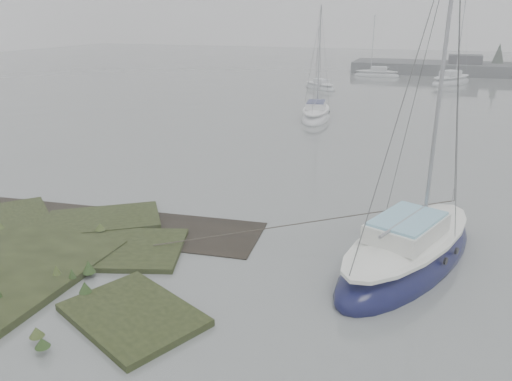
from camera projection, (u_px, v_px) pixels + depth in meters
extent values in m
plane|color=slate|center=(340.00, 111.00, 39.97)|extent=(160.00, 160.00, 0.00)
cube|color=#424247|center=(465.00, 64.00, 63.78)|extent=(4.00, 3.00, 2.20)
cone|color=#384238|center=(498.00, 57.00, 64.00)|extent=(2.00, 2.00, 3.50)
ellipsoid|color=#0D0F36|center=(408.00, 260.00, 15.50)|extent=(5.07, 8.02, 1.85)
ellipsoid|color=silver|center=(410.00, 238.00, 15.25)|extent=(4.25, 6.92, 0.52)
cube|color=silver|center=(407.00, 228.00, 14.86)|extent=(2.46, 3.03, 0.54)
cube|color=#7DB5CB|center=(408.00, 219.00, 14.76)|extent=(2.28, 2.79, 0.09)
cylinder|color=#939399|center=(442.00, 78.00, 14.37)|extent=(0.12, 0.12, 8.72)
cylinder|color=#939399|center=(405.00, 221.00, 14.61)|extent=(1.19, 2.88, 0.10)
ellipsoid|color=silver|center=(316.00, 117.00, 37.15)|extent=(2.79, 6.32, 1.48)
ellipsoid|color=white|center=(316.00, 109.00, 36.95)|extent=(2.29, 5.49, 0.42)
cube|color=white|center=(316.00, 105.00, 36.59)|extent=(1.57, 2.25, 0.44)
cube|color=#171C4A|center=(316.00, 102.00, 36.51)|extent=(1.46, 2.06, 0.07)
cylinder|color=#939399|center=(319.00, 56.00, 36.41)|extent=(0.10, 0.10, 6.98)
cylinder|color=#939399|center=(316.00, 102.00, 36.35)|extent=(0.40, 2.43, 0.08)
ellipsoid|color=silver|center=(320.00, 88.00, 52.12)|extent=(4.55, 4.23, 1.14)
ellipsoid|color=white|center=(320.00, 84.00, 51.96)|extent=(3.89, 3.60, 0.32)
cube|color=white|center=(321.00, 81.00, 51.71)|extent=(1.87, 1.81, 0.33)
cube|color=silver|center=(321.00, 79.00, 51.64)|extent=(1.73, 1.67, 0.05)
cylinder|color=#939399|center=(318.00, 54.00, 51.49)|extent=(0.07, 0.07, 5.35)
cylinder|color=#939399|center=(322.00, 79.00, 51.53)|extent=(1.46, 1.27, 0.06)
ellipsoid|color=#ACB1B7|center=(451.00, 83.00, 55.73)|extent=(5.43, 7.04, 1.66)
ellipsoid|color=silver|center=(452.00, 77.00, 55.51)|extent=(4.59, 6.06, 0.47)
cube|color=silver|center=(451.00, 73.00, 55.20)|extent=(2.46, 2.77, 0.49)
cube|color=silver|center=(451.00, 71.00, 55.11)|extent=(2.28, 2.55, 0.08)
cylinder|color=#939399|center=(461.00, 37.00, 54.62)|extent=(0.11, 0.11, 7.83)
cylinder|color=#939399|center=(450.00, 71.00, 54.99)|extent=(1.47, 2.40, 0.09)
ellipsoid|color=silver|center=(376.00, 76.00, 62.33)|extent=(5.61, 1.87, 1.36)
ellipsoid|color=silver|center=(377.00, 71.00, 62.15)|extent=(4.89, 1.49, 0.38)
cube|color=silver|center=(379.00, 69.00, 61.96)|extent=(1.93, 1.21, 0.40)
cube|color=silver|center=(379.00, 67.00, 61.88)|extent=(1.77, 1.13, 0.06)
cylinder|color=#939399|center=(373.00, 42.00, 61.21)|extent=(0.09, 0.09, 6.40)
cylinder|color=#939399|center=(380.00, 67.00, 61.83)|extent=(2.24, 0.08, 0.07)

